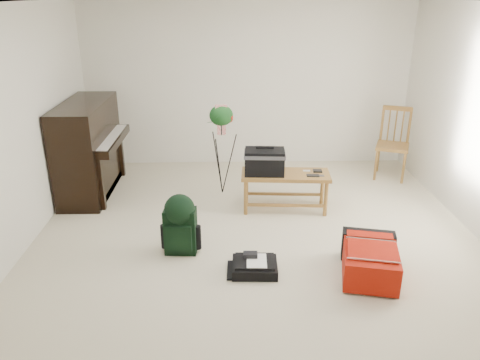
{
  "coord_description": "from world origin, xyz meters",
  "views": [
    {
      "loc": [
        -0.31,
        -4.47,
        2.58
      ],
      "look_at": [
        -0.18,
        0.35,
        0.64
      ],
      "focal_mm": 35.0,
      "sensor_mm": 36.0,
      "label": 1
    }
  ],
  "objects_px": {
    "red_suitcase": "(368,257)",
    "green_backpack": "(180,221)",
    "bench": "(271,166)",
    "black_duffel": "(255,266)",
    "piano": "(90,150)",
    "dining_chair": "(392,144)",
    "flower_stand": "(222,150)"
  },
  "relations": [
    {
      "from": "piano",
      "to": "green_backpack",
      "type": "relative_size",
      "value": 2.28
    },
    {
      "from": "flower_stand",
      "to": "green_backpack",
      "type": "bearing_deg",
      "value": -112.4
    },
    {
      "from": "piano",
      "to": "black_duffel",
      "type": "relative_size",
      "value": 3.3
    },
    {
      "from": "red_suitcase",
      "to": "flower_stand",
      "type": "xyz_separation_m",
      "value": [
        -1.45,
        2.03,
        0.45
      ]
    },
    {
      "from": "dining_chair",
      "to": "green_backpack",
      "type": "height_order",
      "value": "dining_chair"
    },
    {
      "from": "bench",
      "to": "dining_chair",
      "type": "distance_m",
      "value": 2.19
    },
    {
      "from": "bench",
      "to": "red_suitcase",
      "type": "bearing_deg",
      "value": -56.62
    },
    {
      "from": "piano",
      "to": "red_suitcase",
      "type": "xyz_separation_m",
      "value": [
        3.24,
        -2.14,
        -0.43
      ]
    },
    {
      "from": "piano",
      "to": "bench",
      "type": "distance_m",
      "value": 2.5
    },
    {
      "from": "green_backpack",
      "to": "bench",
      "type": "bearing_deg",
      "value": 49.02
    },
    {
      "from": "black_duffel",
      "to": "flower_stand",
      "type": "relative_size",
      "value": 0.36
    },
    {
      "from": "bench",
      "to": "red_suitcase",
      "type": "height_order",
      "value": "bench"
    },
    {
      "from": "black_duffel",
      "to": "piano",
      "type": "bearing_deg",
      "value": 137.52
    },
    {
      "from": "black_duffel",
      "to": "green_backpack",
      "type": "height_order",
      "value": "green_backpack"
    },
    {
      "from": "piano",
      "to": "green_backpack",
      "type": "xyz_separation_m",
      "value": [
        1.37,
        -1.69,
        -0.24
      ]
    },
    {
      "from": "bench",
      "to": "black_duffel",
      "type": "distance_m",
      "value": 1.55
    },
    {
      "from": "green_backpack",
      "to": "flower_stand",
      "type": "distance_m",
      "value": 1.67
    },
    {
      "from": "dining_chair",
      "to": "black_duffel",
      "type": "distance_m",
      "value": 3.37
    },
    {
      "from": "black_duffel",
      "to": "green_backpack",
      "type": "bearing_deg",
      "value": 153.82
    },
    {
      "from": "black_duffel",
      "to": "flower_stand",
      "type": "bearing_deg",
      "value": 101.74
    },
    {
      "from": "piano",
      "to": "flower_stand",
      "type": "bearing_deg",
      "value": -3.34
    },
    {
      "from": "piano",
      "to": "red_suitcase",
      "type": "height_order",
      "value": "piano"
    },
    {
      "from": "piano",
      "to": "dining_chair",
      "type": "height_order",
      "value": "piano"
    },
    {
      "from": "piano",
      "to": "red_suitcase",
      "type": "bearing_deg",
      "value": -33.39
    },
    {
      "from": "red_suitcase",
      "to": "flower_stand",
      "type": "bearing_deg",
      "value": 137.99
    },
    {
      "from": "red_suitcase",
      "to": "green_backpack",
      "type": "xyz_separation_m",
      "value": [
        -1.87,
        0.44,
        0.19
      ]
    },
    {
      "from": "piano",
      "to": "dining_chair",
      "type": "xyz_separation_m",
      "value": [
        4.29,
        0.44,
        -0.09
      ]
    },
    {
      "from": "dining_chair",
      "to": "flower_stand",
      "type": "height_order",
      "value": "flower_stand"
    },
    {
      "from": "red_suitcase",
      "to": "green_backpack",
      "type": "relative_size",
      "value": 1.29
    },
    {
      "from": "bench",
      "to": "green_backpack",
      "type": "height_order",
      "value": "bench"
    },
    {
      "from": "dining_chair",
      "to": "black_duffel",
      "type": "bearing_deg",
      "value": -108.34
    },
    {
      "from": "bench",
      "to": "flower_stand",
      "type": "relative_size",
      "value": 0.88
    }
  ]
}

